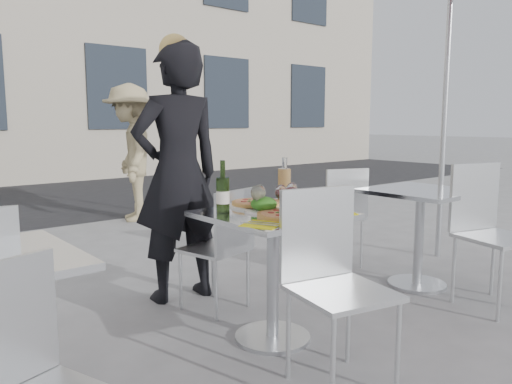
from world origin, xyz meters
TOP-DOWN VIEW (x-y plane):
  - ground at (0.00, 0.00)m, footprint 80.00×80.00m
  - main_table at (0.00, 0.00)m, footprint 0.72×0.72m
  - side_table_right at (1.50, 0.00)m, footprint 0.72×0.72m
  - chair_far at (0.04, 0.53)m, footprint 0.45×0.46m
  - chair_near at (-0.08, -0.51)m, footprint 0.51×0.52m
  - side_chair_lnear at (-1.48, -0.53)m, footprint 0.49×0.49m
  - side_chair_rfar at (1.41, 0.71)m, footprint 0.51×0.51m
  - side_chair_rnear at (1.52, -0.50)m, footprint 0.55×0.56m
  - woman_diner at (-0.04, 0.95)m, footprint 0.70×0.50m
  - pedestrian_b at (1.00, 3.83)m, footprint 1.00×1.27m
  - pizza_near at (-0.02, -0.14)m, footprint 0.34×0.34m
  - pizza_far at (0.06, 0.21)m, footprint 0.35×0.35m
  - salad_plate at (-0.03, 0.05)m, footprint 0.22×0.22m
  - wine_bottle at (-0.23, 0.16)m, footprint 0.08×0.08m
  - carafe at (0.25, 0.17)m, footprint 0.08×0.08m
  - sugar_shaker at (0.20, 0.07)m, footprint 0.06×0.06m
  - wineglass_white_a at (-0.09, 0.04)m, footprint 0.07×0.07m
  - wineglass_white_b at (-0.05, 0.05)m, footprint 0.07×0.07m
  - wineglass_red_a at (0.04, -0.02)m, footprint 0.07×0.07m
  - wineglass_red_b at (0.16, 0.01)m, footprint 0.07×0.07m
  - napkin_left at (-0.27, -0.22)m, footprint 0.24×0.24m
  - napkin_right at (0.27, -0.24)m, footprint 0.24×0.24m

SIDE VIEW (x-z plane):
  - ground at x=0.00m, z-range 0.00..0.00m
  - chair_far at x=0.04m, z-range 0.08..0.90m
  - side_chair_lnear at x=-1.48m, z-range 0.08..0.92m
  - side_chair_rfar at x=1.41m, z-range 0.08..0.95m
  - main_table at x=0.00m, z-range 0.16..0.91m
  - side_table_right at x=1.50m, z-range 0.16..0.91m
  - chair_near at x=-0.08m, z-range 0.09..1.02m
  - side_chair_rnear at x=1.52m, z-range 0.09..1.06m
  - napkin_left at x=-0.27m, z-range 0.75..0.76m
  - napkin_right at x=0.27m, z-range 0.75..0.76m
  - pizza_near at x=-0.02m, z-range 0.75..0.77m
  - pizza_far at x=0.06m, z-range 0.75..0.78m
  - salad_plate at x=-0.03m, z-range 0.74..0.83m
  - sugar_shaker at x=0.20m, z-range 0.75..0.86m
  - wineglass_white_a at x=-0.09m, z-range 0.78..0.94m
  - wineglass_white_b at x=-0.05m, z-range 0.78..0.94m
  - wineglass_red_a at x=0.04m, z-range 0.78..0.94m
  - wineglass_red_b at x=0.16m, z-range 0.78..0.94m
  - wine_bottle at x=-0.23m, z-range 0.72..1.01m
  - pedestrian_b at x=1.00m, z-range 0.00..1.73m
  - carafe at x=0.25m, z-range 0.72..1.01m
  - woman_diner at x=-0.04m, z-range 0.00..1.79m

